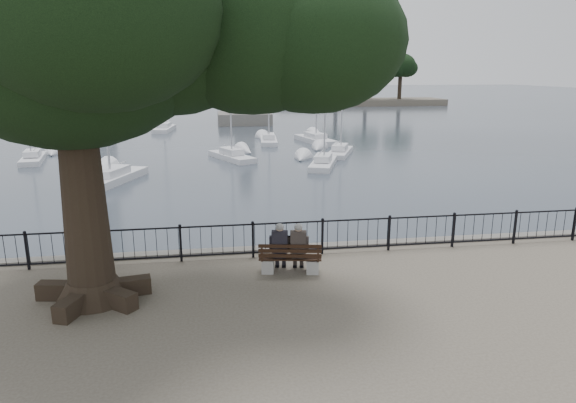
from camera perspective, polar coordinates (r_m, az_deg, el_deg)
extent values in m
cube|color=#5A5752|center=(15.44, -0.28, -7.11)|extent=(200.00, 0.40, 1.20)
plane|color=#293039|center=(114.40, -7.76, 11.19)|extent=(260.00, 260.00, 0.00)
cube|color=black|center=(14.49, 0.00, -2.38)|extent=(22.00, 0.04, 0.04)
cube|color=black|center=(14.75, 0.00, -5.46)|extent=(22.00, 0.04, 0.04)
cube|color=gray|center=(13.60, -2.25, -7.09)|extent=(0.38, 0.46, 0.37)
cube|color=gray|center=(13.57, 2.74, -7.14)|extent=(0.38, 0.46, 0.37)
cube|color=black|center=(13.49, 0.24, -6.25)|extent=(1.68, 0.74, 0.04)
cube|color=black|center=(13.17, 0.22, -5.52)|extent=(1.60, 0.33, 0.36)
cube|color=black|center=(13.47, -0.91, -5.79)|extent=(0.37, 0.32, 0.22)
cube|color=black|center=(13.26, -0.93, -4.55)|extent=(0.43, 0.28, 0.54)
sphere|color=tan|center=(13.18, -0.93, -2.94)|extent=(0.21, 0.21, 0.21)
ellipsoid|color=gray|center=(13.15, -0.94, -2.84)|extent=(0.22, 0.22, 0.18)
cube|color=black|center=(13.82, -0.85, -6.62)|extent=(0.36, 0.44, 0.41)
cube|color=#2B2623|center=(13.46, 1.14, -5.81)|extent=(0.37, 0.32, 0.22)
cube|color=#2B2623|center=(13.25, 1.15, -4.57)|extent=(0.43, 0.28, 0.54)
sphere|color=tan|center=(13.17, 1.16, -2.96)|extent=(0.21, 0.21, 0.21)
ellipsoid|color=gray|center=(13.13, 1.16, -2.86)|extent=(0.22, 0.22, 0.18)
cube|color=#2B2623|center=(13.81, 1.15, -6.64)|extent=(0.36, 0.44, 0.41)
cone|color=black|center=(12.86, -20.82, -9.07)|extent=(1.69, 1.69, 0.50)
cone|color=black|center=(12.08, -21.97, 2.97)|extent=(1.09, 1.09, 5.97)
ellipsoid|color=black|center=(11.90, -23.27, 16.23)|extent=(5.77, 5.77, 4.50)
ellipsoid|color=black|center=(12.02, -13.75, 18.83)|extent=(5.18, 5.18, 4.04)
ellipsoid|color=black|center=(11.71, -4.07, 18.33)|extent=(4.58, 4.58, 3.57)
ellipsoid|color=black|center=(11.49, 2.87, 17.43)|extent=(3.98, 3.98, 3.11)
ellipsoid|color=black|center=(13.89, -25.42, 18.07)|extent=(4.58, 4.58, 3.57)
ellipsoid|color=black|center=(10.09, -20.74, 19.26)|extent=(4.58, 4.58, 3.57)
ellipsoid|color=black|center=(13.01, -9.75, 20.41)|extent=(4.38, 4.38, 3.42)
cube|color=#5A5752|center=(75.13, -21.16, 9.20)|extent=(10.29, 10.29, 1.40)
cone|color=gray|center=(75.27, -22.08, 18.89)|extent=(6.59, 6.59, 24.70)
cube|color=#5A5752|center=(61.60, -4.89, 9.17)|extent=(6.10, 6.10, 1.40)
cube|color=gray|center=(61.42, -4.94, 11.52)|extent=(2.23, 2.64, 4.06)
cube|color=#5A5752|center=(61.36, -4.99, 13.56)|extent=(2.64, 3.04, 0.30)
cube|color=gray|center=(61.65, -5.03, 14.36)|extent=(1.32, 2.23, 1.42)
cube|color=gray|center=(60.64, -4.98, 15.03)|extent=(1.52, 1.02, 1.63)
sphere|color=gray|center=(60.26, -4.97, 16.10)|extent=(1.73, 1.73, 1.73)
cube|color=silver|center=(30.62, -18.97, 2.19)|extent=(3.49, 5.96, 0.64)
cube|color=silver|center=(30.52, -19.05, 3.11)|extent=(1.91, 2.61, 0.48)
cylinder|color=#B1B1B6|center=(29.71, -19.90, 11.87)|extent=(0.13, 0.13, 9.76)
cube|color=silver|center=(36.76, -6.27, 4.82)|extent=(3.30, 5.10, 0.55)
cube|color=silver|center=(36.68, -6.29, 5.59)|extent=(1.76, 2.26, 0.41)
cylinder|color=#B1B1B6|center=(35.98, -6.51, 13.95)|extent=(0.11, 0.11, 11.07)
cube|color=silver|center=(33.86, 3.92, 4.05)|extent=(2.87, 5.02, 0.54)
cube|color=silver|center=(33.77, 3.93, 4.89)|extent=(1.59, 2.19, 0.40)
cylinder|color=#B1B1B6|center=(33.07, 4.16, 12.04)|extent=(0.11, 0.11, 8.84)
cube|color=silver|center=(38.64, 5.78, 5.30)|extent=(3.12, 5.00, 0.54)
cube|color=silver|center=(38.57, 5.80, 6.04)|extent=(1.68, 2.21, 0.40)
cylinder|color=#B1B1B6|center=(37.95, 6.04, 11.58)|extent=(0.11, 0.11, 7.89)
cube|color=silver|center=(39.82, -26.46, 4.14)|extent=(2.12, 4.85, 0.52)
cube|color=silver|center=(39.74, -26.54, 4.84)|extent=(1.28, 2.05, 0.39)
cylinder|color=#B1B1B6|center=(39.12, -27.42, 11.43)|extent=(0.10, 0.10, 9.60)
cube|color=silver|center=(44.94, -2.17, 6.64)|extent=(1.77, 5.01, 0.55)
cube|color=silver|center=(44.88, -2.17, 7.27)|extent=(1.17, 2.08, 0.41)
cylinder|color=#B1B1B6|center=(44.29, -2.18, 12.52)|extent=(0.11, 0.11, 8.63)
cube|color=silver|center=(45.36, 3.05, 6.70)|extent=(2.91, 5.98, 0.64)
cube|color=silver|center=(45.30, 3.06, 7.33)|extent=(1.69, 2.56, 0.48)
cylinder|color=#B1B1B6|center=(44.64, 3.24, 14.15)|extent=(0.13, 0.13, 11.16)
cube|color=silver|center=(55.53, -13.57, 7.74)|extent=(2.13, 5.68, 0.62)
cube|color=silver|center=(55.48, -13.60, 8.25)|extent=(1.37, 2.37, 0.46)
cylinder|color=#B1B1B6|center=(54.89, -13.97, 13.94)|extent=(0.12, 0.12, 11.43)
cube|color=#534B40|center=(95.32, 8.00, 10.86)|extent=(30.00, 8.00, 1.20)
cylinder|color=black|center=(91.96, 5.35, 12.37)|extent=(0.70, 0.70, 4.00)
ellipsoid|color=black|center=(91.91, 5.41, 14.86)|extent=(5.20, 5.20, 4.16)
cylinder|color=black|center=(95.49, 8.64, 12.35)|extent=(0.70, 0.70, 4.00)
ellipsoid|color=black|center=(95.44, 8.73, 14.75)|extent=(5.20, 5.20, 4.16)
cylinder|color=black|center=(96.49, 12.30, 12.20)|extent=(0.70, 0.70, 4.00)
ellipsoid|color=black|center=(96.44, 12.43, 14.58)|extent=(5.20, 5.20, 4.16)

